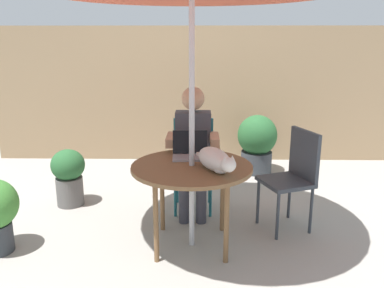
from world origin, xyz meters
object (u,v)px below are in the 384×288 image
object	(u,v)px
chair_occupied	(193,156)
person_seated	(193,144)
chair_empty	(294,171)
potted_plant_near_fence	(69,175)
cat	(216,160)
potted_plant_corner	(257,142)
laptop	(190,149)
patio_table	(192,172)

from	to	relation	value
chair_occupied	person_seated	bearing A→B (deg)	-90.00
chair_empty	potted_plant_near_fence	size ratio (longest dim) A/B	1.52
potted_plant_near_fence	cat	bearing A→B (deg)	-32.74
chair_occupied	potted_plant_corner	world-z (taller)	chair_occupied
cat	chair_empty	bearing A→B (deg)	33.37
cat	potted_plant_corner	distance (m)	2.16
chair_occupied	person_seated	xyz separation A→B (m)	(0.00, -0.16, 0.17)
laptop	potted_plant_corner	bearing A→B (deg)	63.77
chair_occupied	laptop	size ratio (longest dim) A/B	2.92
potted_plant_near_fence	potted_plant_corner	world-z (taller)	potted_plant_corner
cat	potted_plant_near_fence	xyz separation A→B (m)	(-1.47, 0.94, -0.46)
patio_table	chair_empty	bearing A→B (deg)	21.16
cat	chair_occupied	bearing A→B (deg)	101.28
patio_table	potted_plant_near_fence	world-z (taller)	patio_table
cat	laptop	bearing A→B (deg)	118.66
laptop	potted_plant_corner	size ratio (longest dim) A/B	0.42
laptop	potted_plant_near_fence	bearing A→B (deg)	155.71
person_seated	potted_plant_near_fence	size ratio (longest dim) A/B	2.10
patio_table	potted_plant_near_fence	size ratio (longest dim) A/B	1.64
chair_empty	laptop	bearing A→B (deg)	-173.66
chair_occupied	potted_plant_near_fence	bearing A→B (deg)	179.42
chair_occupied	potted_plant_near_fence	world-z (taller)	chair_occupied
chair_empty	cat	bearing A→B (deg)	-146.63
cat	potted_plant_near_fence	world-z (taller)	cat
chair_occupied	person_seated	distance (m)	0.23
laptop	potted_plant_near_fence	xyz separation A→B (m)	(-1.26, 0.57, -0.44)
chair_empty	potted_plant_corner	size ratio (longest dim) A/B	1.21
chair_empty	cat	size ratio (longest dim) A/B	1.47
person_seated	laptop	size ratio (longest dim) A/B	4.01
patio_table	laptop	size ratio (longest dim) A/B	3.15
chair_occupied	potted_plant_corner	xyz separation A→B (m)	(0.80, 1.10, -0.13)
patio_table	chair_occupied	size ratio (longest dim) A/B	1.08
patio_table	person_seated	world-z (taller)	person_seated
person_seated	chair_occupied	bearing A→B (deg)	90.00
potted_plant_near_fence	potted_plant_corner	size ratio (longest dim) A/B	0.80
patio_table	potted_plant_corner	world-z (taller)	potted_plant_corner
person_seated	cat	size ratio (longest dim) A/B	2.02
chair_empty	potted_plant_corner	xyz separation A→B (m)	(-0.11, 1.56, -0.13)
chair_occupied	potted_plant_near_fence	size ratio (longest dim) A/B	1.52
person_seated	patio_table	bearing A→B (deg)	-90.00
cat	person_seated	bearing A→B (deg)	103.52
person_seated	cat	distance (m)	0.80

